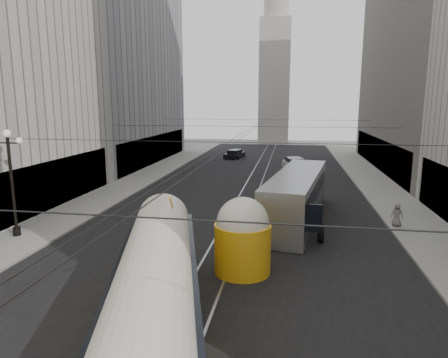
% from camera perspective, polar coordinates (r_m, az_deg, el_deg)
% --- Properties ---
extents(road, '(20.00, 85.00, 0.02)m').
position_cam_1_polar(road, '(36.25, 3.64, -1.97)').
color(road, black).
rests_on(road, ground).
extents(sidewalk_left, '(4.00, 72.00, 0.15)m').
position_cam_1_polar(sidewalk_left, '(42.44, -12.19, -0.20)').
color(sidewalk_left, gray).
rests_on(sidewalk_left, ground).
extents(sidewalk_right, '(4.00, 72.00, 0.15)m').
position_cam_1_polar(sidewalk_right, '(40.37, 21.38, -1.27)').
color(sidewalk_right, gray).
rests_on(sidewalk_right, ground).
extents(rail_left, '(0.12, 85.00, 0.04)m').
position_cam_1_polar(rail_left, '(36.33, 2.46, -1.93)').
color(rail_left, gray).
rests_on(rail_left, ground).
extents(rail_right, '(0.12, 85.00, 0.04)m').
position_cam_1_polar(rail_right, '(36.18, 4.82, -2.01)').
color(rail_right, gray).
rests_on(rail_right, ground).
extents(building_left_far, '(12.60, 28.60, 28.60)m').
position_cam_1_polar(building_left_far, '(56.22, -16.03, 16.87)').
color(building_left_far, '#999999').
rests_on(building_left_far, ground).
extents(building_right_far, '(12.60, 32.60, 32.60)m').
position_cam_1_polar(building_right_far, '(53.89, 28.73, 18.42)').
color(building_right_far, '#514C47').
rests_on(building_right_far, ground).
extents(distant_tower, '(6.00, 6.00, 31.36)m').
position_cam_1_polar(distant_tower, '(83.03, 7.30, 15.58)').
color(distant_tower, '#B2AFA8').
rests_on(distant_tower, ground).
extents(lamppost_left_mid, '(1.86, 0.44, 6.37)m').
position_cam_1_polar(lamppost_left_mid, '(26.59, -28.11, 0.26)').
color(lamppost_left_mid, black).
rests_on(lamppost_left_mid, sidewalk_left).
extents(catenary, '(25.00, 72.00, 0.23)m').
position_cam_1_polar(catenary, '(34.40, 3.78, 7.24)').
color(catenary, black).
rests_on(catenary, ground).
extents(streetcar, '(6.61, 16.56, 3.75)m').
position_cam_1_polar(streetcar, '(13.33, -9.87, -17.15)').
color(streetcar, gold).
rests_on(streetcar, ground).
extents(city_bus, '(4.74, 13.37, 3.31)m').
position_cam_1_polar(city_bus, '(28.00, 10.37, -2.17)').
color(city_bus, gray).
rests_on(city_bus, ground).
extents(sedan_white_far, '(3.06, 5.08, 1.50)m').
position_cam_1_polar(sedan_white_far, '(48.93, 10.02, 2.05)').
color(sedan_white_far, silver).
rests_on(sedan_white_far, ground).
extents(sedan_dark_far, '(2.83, 4.31, 1.26)m').
position_cam_1_polar(sedan_dark_far, '(58.52, 1.53, 3.54)').
color(sedan_dark_far, black).
rests_on(sedan_dark_far, ground).
extents(pedestrian_sidewalk_right, '(0.77, 0.50, 1.52)m').
position_cam_1_polar(pedestrian_sidewalk_right, '(28.21, 23.48, -4.71)').
color(pedestrian_sidewalk_right, slate).
rests_on(pedestrian_sidewalk_right, sidewalk_right).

